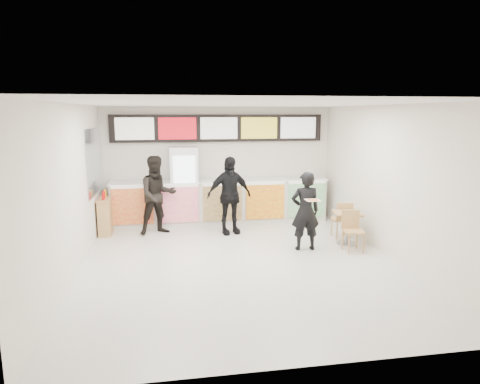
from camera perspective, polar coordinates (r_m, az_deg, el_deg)
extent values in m
plane|color=beige|center=(8.32, 0.07, -9.43)|extent=(7.00, 7.00, 0.00)
plane|color=white|center=(7.82, 0.08, 11.71)|extent=(7.00, 7.00, 0.00)
plane|color=silver|center=(11.37, -2.87, 3.72)|extent=(6.00, 0.00, 6.00)
plane|color=silver|center=(8.01, -21.60, 0.16)|extent=(0.00, 7.00, 7.00)
plane|color=silver|center=(8.93, 19.42, 1.30)|extent=(0.00, 7.00, 7.00)
cube|color=silver|center=(11.13, -2.59, -1.38)|extent=(5.50, 0.70, 1.10)
cube|color=silver|center=(11.02, -2.61, 1.52)|extent=(5.56, 0.76, 0.04)
cube|color=red|center=(10.70, -14.11, -1.86)|extent=(0.99, 0.02, 0.90)
cube|color=#F837A6|center=(10.67, -8.22, -1.69)|extent=(0.99, 0.02, 0.90)
cube|color=brown|center=(10.75, -2.34, -1.50)|extent=(0.99, 0.02, 0.90)
cube|color=yellow|center=(10.93, 3.39, -1.30)|extent=(0.99, 0.02, 0.90)
cube|color=green|center=(11.23, 8.87, -1.10)|extent=(0.99, 0.02, 0.90)
cube|color=black|center=(11.22, -2.87, 8.50)|extent=(5.50, 0.12, 0.70)
cube|color=white|center=(11.10, -13.87, 8.19)|extent=(0.95, 0.02, 0.55)
cube|color=red|center=(11.07, -8.34, 8.38)|extent=(0.95, 0.02, 0.55)
cube|color=silver|center=(11.15, -2.82, 8.49)|extent=(0.95, 0.02, 0.55)
cube|color=gold|center=(11.32, 2.57, 8.52)|extent=(0.95, 0.02, 0.55)
cube|color=silver|center=(11.59, 7.76, 8.48)|extent=(0.95, 0.02, 0.55)
cube|color=white|center=(10.99, -7.46, 0.78)|extent=(0.70, 0.65, 2.00)
cube|color=white|center=(10.65, -7.40, 0.75)|extent=(0.54, 0.02, 1.50)
cylinder|color=#18882C|center=(10.80, -8.45, -2.39)|extent=(0.07, 0.07, 0.22)
cylinder|color=#F44014|center=(10.80, -7.70, -2.37)|extent=(0.07, 0.07, 0.22)
cylinder|color=#B82F12|center=(10.81, -6.96, -2.34)|extent=(0.07, 0.07, 0.22)
cylinder|color=#1744B2|center=(10.81, -6.22, -2.32)|extent=(0.07, 0.07, 0.22)
cylinder|color=#F44014|center=(10.72, -8.50, -0.41)|extent=(0.07, 0.07, 0.22)
cylinder|color=#B82F12|center=(10.72, -7.75, -0.39)|extent=(0.07, 0.07, 0.22)
cylinder|color=#1744B2|center=(10.73, -7.01, -0.36)|extent=(0.07, 0.07, 0.22)
cylinder|color=#18882C|center=(10.74, -6.26, -0.34)|extent=(0.07, 0.07, 0.22)
cylinder|color=#B82F12|center=(10.66, -8.56, 1.60)|extent=(0.07, 0.07, 0.22)
cylinder|color=#1744B2|center=(10.66, -7.80, 1.62)|extent=(0.07, 0.07, 0.22)
cylinder|color=#18882C|center=(10.67, -7.05, 1.64)|extent=(0.07, 0.07, 0.22)
cylinder|color=#F44014|center=(10.67, -6.30, 1.66)|extent=(0.07, 0.07, 0.22)
cylinder|color=#1744B2|center=(10.61, -8.61, 3.63)|extent=(0.07, 0.07, 0.22)
cylinder|color=#18882C|center=(10.61, -7.85, 3.65)|extent=(0.07, 0.07, 0.22)
cylinder|color=#F44014|center=(10.61, -7.10, 3.67)|extent=(0.07, 0.07, 0.22)
cylinder|color=#B82F12|center=(10.62, -6.34, 3.69)|extent=(0.07, 0.07, 0.22)
cube|color=#B2B7BF|center=(10.36, -18.87, 3.91)|extent=(0.01, 2.00, 1.50)
imported|color=black|center=(8.99, 8.70, -2.53)|extent=(0.61, 0.41, 1.66)
imported|color=black|center=(10.24, -10.93, -0.43)|extent=(1.07, 0.94, 1.86)
imported|color=black|center=(10.08, -1.46, -0.46)|extent=(1.15, 0.67, 1.84)
cube|color=beige|center=(8.51, 9.70, -1.08)|extent=(0.28, 0.28, 0.01)
cone|color=#CC7233|center=(8.51, 9.70, -1.01)|extent=(0.36, 0.36, 0.02)
cube|color=tan|center=(9.58, 14.15, -2.75)|extent=(0.65, 0.65, 0.04)
cylinder|color=gray|center=(9.67, 14.06, -4.78)|extent=(0.08, 0.08, 0.68)
cylinder|color=gray|center=(9.76, 13.97, -6.63)|extent=(0.42, 0.42, 0.03)
cube|color=tan|center=(9.16, 14.88, -5.11)|extent=(0.46, 0.46, 0.04)
cube|color=tan|center=(9.27, 14.49, -3.52)|extent=(0.38, 0.09, 0.40)
cube|color=tan|center=(10.14, 13.35, -3.55)|extent=(0.46, 0.46, 0.04)
cube|color=tan|center=(9.93, 13.81, -2.57)|extent=(0.38, 0.09, 0.40)
cube|color=tan|center=(10.64, -17.47, -3.17)|extent=(0.27, 0.73, 0.82)
cube|color=tan|center=(10.55, -17.60, -0.90)|extent=(0.31, 0.77, 0.04)
cylinder|color=red|center=(10.34, -17.78, -0.57)|extent=(0.05, 0.05, 0.16)
cylinder|color=red|center=(10.49, -17.66, -0.41)|extent=(0.05, 0.05, 0.16)
cylinder|color=yellow|center=(10.64, -17.55, -0.26)|extent=(0.05, 0.05, 0.16)
cylinder|color=brown|center=(10.78, -17.45, -0.11)|extent=(0.05, 0.05, 0.16)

